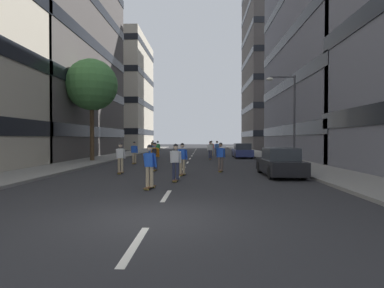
# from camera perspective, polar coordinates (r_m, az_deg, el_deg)

# --- Properties ---
(ground_plane) EXTENTS (152.18, 152.18, 0.00)m
(ground_plane) POSITION_cam_1_polar(r_m,az_deg,el_deg) (33.21, -0.21, -2.47)
(ground_plane) COLOR #28282B
(sidewalk_left) EXTENTS (3.40, 69.75, 0.14)m
(sidewalk_left) POSITION_cam_1_polar(r_m,az_deg,el_deg) (37.60, -12.84, -1.98)
(sidewalk_left) COLOR gray
(sidewalk_left) RESTS_ON ground_plane
(sidewalk_right) EXTENTS (3.40, 69.75, 0.14)m
(sidewalk_right) POSITION_cam_1_polar(r_m,az_deg,el_deg) (37.02, 13.01, -2.03)
(sidewalk_right) COLOR gray
(sidewalk_right) RESTS_ON ground_plane
(lane_markings) EXTENTS (0.16, 57.20, 0.01)m
(lane_markings) POSITION_cam_1_polar(r_m,az_deg,el_deg) (33.34, -0.20, -2.45)
(lane_markings) COLOR silver
(lane_markings) RESTS_ON ground_plane
(building_left_mid) EXTENTS (16.27, 21.41, 27.42)m
(building_left_mid) POSITION_cam_1_polar(r_m,az_deg,el_deg) (40.08, -28.57, 17.98)
(building_left_mid) COLOR #4C4744
(building_left_mid) RESTS_ON ground_plane
(building_left_far) EXTENTS (16.27, 17.01, 22.02)m
(building_left_far) POSITION_cam_1_polar(r_m,az_deg,el_deg) (65.41, -15.46, 8.95)
(building_left_far) COLOR #BCB29E
(building_left_far) RESTS_ON ground_plane
(building_right_mid) EXTENTS (16.27, 22.48, 24.11)m
(building_right_mid) POSITION_cam_1_polar(r_m,az_deg,el_deg) (38.44, 29.15, 16.16)
(building_right_mid) COLOR slate
(building_right_mid) RESTS_ON ground_plane
(building_right_far) EXTENTS (16.27, 16.57, 34.27)m
(building_right_far) POSITION_cam_1_polar(r_m,az_deg,el_deg) (65.84, 17.32, 14.32)
(building_right_far) COLOR #4C4744
(building_right_far) RESTS_ON ground_plane
(parked_car_near) EXTENTS (1.82, 4.40, 1.52)m
(parked_car_near) POSITION_cam_1_polar(r_m,az_deg,el_deg) (32.89, 9.28, -1.30)
(parked_car_near) COLOR navy
(parked_car_near) RESTS_ON ground_plane
(parked_car_mid) EXTENTS (1.82, 4.40, 1.52)m
(parked_car_mid) POSITION_cam_1_polar(r_m,az_deg,el_deg) (17.25, 15.99, -3.40)
(parked_car_mid) COLOR black
(parked_car_mid) RESTS_ON ground_plane
(street_tree_near) EXTENTS (4.43, 4.43, 8.76)m
(street_tree_near) POSITION_cam_1_polar(r_m,az_deg,el_deg) (28.49, -18.08, 10.33)
(street_tree_near) COLOR #4C3823
(street_tree_near) RESTS_ON sidewalk_left
(streetlamp_right) EXTENTS (2.13, 0.30, 6.50)m
(streetlamp_right) POSITION_cam_1_polar(r_m,az_deg,el_deg) (23.81, 17.58, 6.07)
(streetlamp_right) COLOR #3F3F44
(streetlamp_right) RESTS_ON sidewalk_right
(skater_0) EXTENTS (0.53, 0.90, 1.78)m
(skater_0) POSITION_cam_1_polar(r_m,az_deg,el_deg) (24.96, -10.65, -1.38)
(skater_0) COLOR brown
(skater_0) RESTS_ON ground_plane
(skater_1) EXTENTS (0.55, 0.91, 1.78)m
(skater_1) POSITION_cam_1_polar(r_m,az_deg,el_deg) (36.19, 3.63, -0.58)
(skater_1) COLOR brown
(skater_1) RESTS_ON ground_plane
(skater_2) EXTENTS (0.53, 0.90, 1.78)m
(skater_2) POSITION_cam_1_polar(r_m,az_deg,el_deg) (29.90, 3.40, -0.97)
(skater_2) COLOR brown
(skater_2) RESTS_ON ground_plane
(skater_3) EXTENTS (0.54, 0.90, 1.78)m
(skater_3) POSITION_cam_1_polar(r_m,az_deg,el_deg) (18.14, -13.10, -2.27)
(skater_3) COLOR brown
(skater_3) RESTS_ON ground_plane
(skater_4) EXTENTS (0.54, 0.91, 1.78)m
(skater_4) POSITION_cam_1_polar(r_m,az_deg,el_deg) (19.39, -6.91, -1.96)
(skater_4) COLOR brown
(skater_4) RESTS_ON ground_plane
(skater_5) EXTENTS (0.57, 0.92, 1.78)m
(skater_5) POSITION_cam_1_polar(r_m,az_deg,el_deg) (12.42, -7.85, -3.76)
(skater_5) COLOR brown
(skater_5) RESTS_ON ground_plane
(skater_6) EXTENTS (0.56, 0.92, 1.78)m
(skater_6) POSITION_cam_1_polar(r_m,az_deg,el_deg) (22.92, -7.36, -1.50)
(skater_6) COLOR brown
(skater_6) RESTS_ON ground_plane
(skater_7) EXTENTS (0.56, 0.92, 1.78)m
(skater_7) POSITION_cam_1_polar(r_m,az_deg,el_deg) (18.77, 5.33, -2.14)
(skater_7) COLOR brown
(skater_7) RESTS_ON ground_plane
(skater_8) EXTENTS (0.54, 0.91, 1.78)m
(skater_8) POSITION_cam_1_polar(r_m,az_deg,el_deg) (14.48, -3.06, -3.07)
(skater_8) COLOR brown
(skater_8) RESTS_ON ground_plane
(skater_9) EXTENTS (0.54, 0.91, 1.78)m
(skater_9) POSITION_cam_1_polar(r_m,az_deg,el_deg) (42.44, -7.25, -0.35)
(skater_9) COLOR brown
(skater_9) RESTS_ON ground_plane
(skater_10) EXTENTS (0.56, 0.92, 1.78)m
(skater_10) POSITION_cam_1_polar(r_m,az_deg,el_deg) (16.80, -1.80, -2.51)
(skater_10) COLOR brown
(skater_10) RESTS_ON ground_plane
(skater_11) EXTENTS (0.54, 0.91, 1.78)m
(skater_11) POSITION_cam_1_polar(r_m,az_deg,el_deg) (34.32, 4.65, -0.67)
(skater_11) COLOR brown
(skater_11) RESTS_ON ground_plane
(skater_12) EXTENTS (0.55, 0.91, 1.78)m
(skater_12) POSITION_cam_1_polar(r_m,az_deg,el_deg) (33.48, -6.38, -0.76)
(skater_12) COLOR brown
(skater_12) RESTS_ON ground_plane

